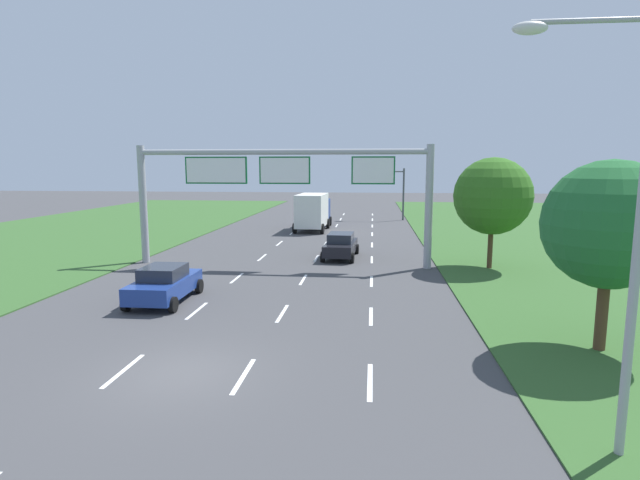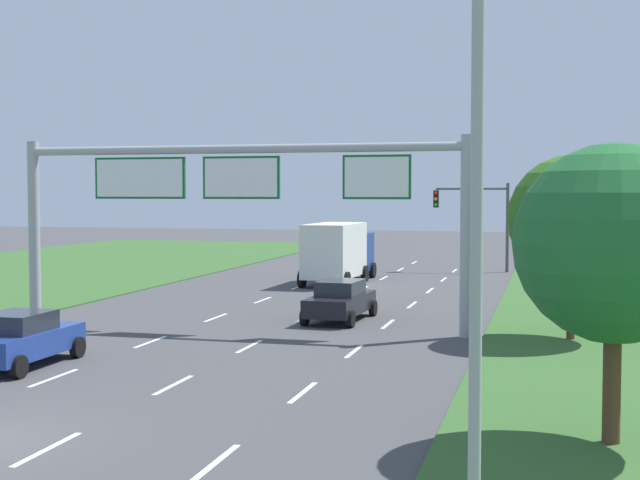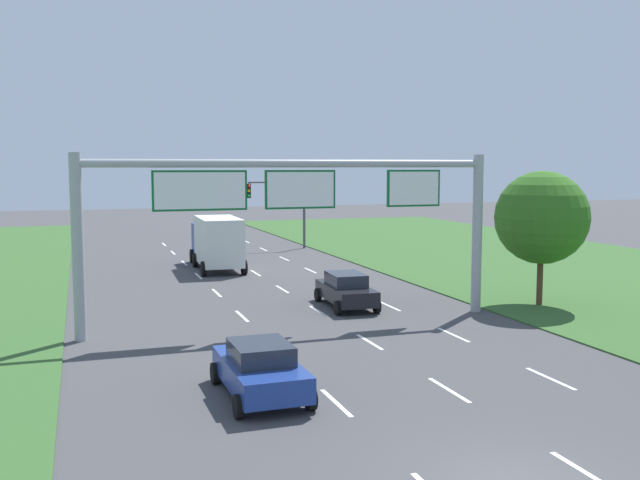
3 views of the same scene
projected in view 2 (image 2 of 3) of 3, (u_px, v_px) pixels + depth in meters
name	position (u px, v px, depth m)	size (l,w,h in m)	color
lane_dashes_inner_left	(186.00, 329.00, 32.76)	(0.14, 68.40, 0.01)	white
lane_dashes_inner_right	(277.00, 332.00, 31.88)	(0.14, 68.40, 0.01)	white
lane_dashes_slip	(373.00, 336.00, 31.00)	(0.14, 68.40, 0.01)	white
car_near_red	(340.00, 300.00, 34.81)	(2.24, 4.52, 1.58)	black
car_lead_silver	(19.00, 339.00, 25.65)	(2.22, 4.26, 1.57)	navy
box_truck	(339.00, 251.00, 49.26)	(2.86, 7.59, 3.32)	navy
sign_gantry	(236.00, 194.00, 32.68)	(17.24, 0.44, 7.00)	#9EA0A5
traffic_light_mast	(476.00, 211.00, 56.36)	(4.76, 0.49, 5.60)	#47494F
street_lamp	(449.00, 188.00, 12.17)	(2.61, 0.32, 8.50)	#9EA0A5
roadside_tree_near	(614.00, 244.00, 17.43)	(3.95, 3.95, 6.00)	#513823
roadside_tree_mid	(572.00, 219.00, 29.91)	(4.31, 4.31, 6.29)	#513823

